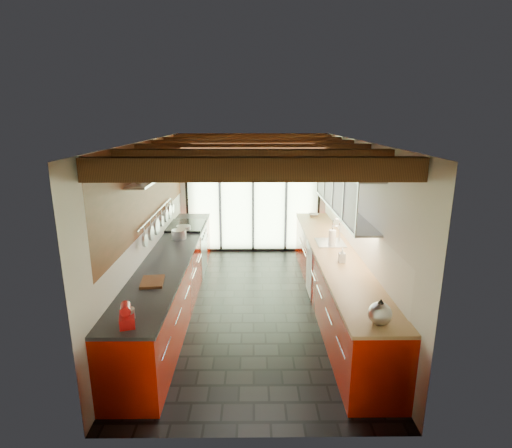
# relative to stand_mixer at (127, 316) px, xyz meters

# --- Properties ---
(ground) EXTENTS (5.50, 5.50, 0.00)m
(ground) POSITION_rel_stand_mixer_xyz_m (1.27, 2.24, -1.01)
(ground) COLOR black
(ground) RESTS_ON ground
(room_shell) EXTENTS (5.50, 5.50, 5.50)m
(room_shell) POSITION_rel_stand_mixer_xyz_m (1.27, 2.24, 0.64)
(room_shell) COLOR silver
(room_shell) RESTS_ON ground
(ceiling_beams) EXTENTS (3.14, 5.06, 4.90)m
(ceiling_beams) POSITION_rel_stand_mixer_xyz_m (1.27, 2.62, 1.45)
(ceiling_beams) COLOR #593316
(ceiling_beams) RESTS_ON ground
(glass_door) EXTENTS (2.95, 0.10, 2.90)m
(glass_door) POSITION_rel_stand_mixer_xyz_m (1.27, 4.94, 0.65)
(glass_door) COLOR #C6EAAD
(glass_door) RESTS_ON ground
(left_counter) EXTENTS (0.68, 5.00, 0.92)m
(left_counter) POSITION_rel_stand_mixer_xyz_m (-0.01, 2.24, -0.55)
(left_counter) COLOR #AD1100
(left_counter) RESTS_ON ground
(range_stove) EXTENTS (0.66, 0.90, 0.97)m
(range_stove) POSITION_rel_stand_mixer_xyz_m (-0.01, 3.69, -0.54)
(range_stove) COLOR silver
(range_stove) RESTS_ON ground
(right_counter) EXTENTS (0.68, 5.00, 0.92)m
(right_counter) POSITION_rel_stand_mixer_xyz_m (2.54, 2.24, -0.55)
(right_counter) COLOR #AD1100
(right_counter) RESTS_ON ground
(sink_assembly) EXTENTS (0.45, 0.52, 0.43)m
(sink_assembly) POSITION_rel_stand_mixer_xyz_m (2.56, 2.64, -0.05)
(sink_assembly) COLOR silver
(sink_assembly) RESTS_ON right_counter
(upper_cabinets_right) EXTENTS (0.34, 3.00, 3.00)m
(upper_cabinets_right) POSITION_rel_stand_mixer_xyz_m (2.70, 2.54, 0.84)
(upper_cabinets_right) COLOR silver
(upper_cabinets_right) RESTS_ON ground
(left_wall_fixtures) EXTENTS (0.28, 2.60, 0.96)m
(left_wall_fixtures) POSITION_rel_stand_mixer_xyz_m (-0.20, 2.54, 0.77)
(left_wall_fixtures) COLOR silver
(left_wall_fixtures) RESTS_ON ground
(stand_mixer) EXTENTS (0.21, 0.29, 0.23)m
(stand_mixer) POSITION_rel_stand_mixer_xyz_m (0.00, 0.00, 0.00)
(stand_mixer) COLOR red
(stand_mixer) RESTS_ON left_counter
(pot_large) EXTENTS (0.26, 0.26, 0.16)m
(pot_large) POSITION_rel_stand_mixer_xyz_m (-0.00, 2.91, -0.01)
(pot_large) COLOR silver
(pot_large) RESTS_ON left_counter
(pot_small) EXTENTS (0.33, 0.33, 0.10)m
(pot_small) POSITION_rel_stand_mixer_xyz_m (-0.00, 3.36, -0.04)
(pot_small) COLOR silver
(pot_small) RESTS_ON left_counter
(cutting_board) EXTENTS (0.32, 0.41, 0.03)m
(cutting_board) POSITION_rel_stand_mixer_xyz_m (-0.00, 1.03, -0.08)
(cutting_board) COLOR brown
(cutting_board) RESTS_ON left_counter
(kettle) EXTENTS (0.25, 0.30, 0.28)m
(kettle) POSITION_rel_stand_mixer_xyz_m (2.54, -0.01, 0.03)
(kettle) COLOR silver
(kettle) RESTS_ON right_counter
(paper_towel) EXTENTS (0.14, 0.14, 0.32)m
(paper_towel) POSITION_rel_stand_mixer_xyz_m (2.54, 2.49, 0.04)
(paper_towel) COLOR white
(paper_towel) RESTS_ON right_counter
(soap_bottle) EXTENTS (0.09, 0.10, 0.21)m
(soap_bottle) POSITION_rel_stand_mixer_xyz_m (2.54, 1.75, 0.01)
(soap_bottle) COLOR silver
(soap_bottle) RESTS_ON right_counter
(bowl) EXTENTS (0.28, 0.28, 0.05)m
(bowl) POSITION_rel_stand_mixer_xyz_m (2.54, 4.49, -0.07)
(bowl) COLOR silver
(bowl) RESTS_ON right_counter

